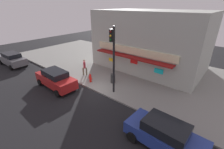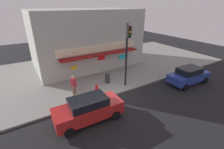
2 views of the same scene
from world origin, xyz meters
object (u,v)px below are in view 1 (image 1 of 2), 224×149
(parked_car_red, at_px, (56,79))
(parked_car_blue, at_px, (165,135))
(pedestrian, at_px, (85,67))
(traffic_light, at_px, (113,53))
(parked_car_grey, at_px, (12,59))
(trash_can, at_px, (113,78))
(fire_hydrant, at_px, (90,78))

(parked_car_red, xyz_separation_m, parked_car_blue, (10.71, -0.03, -0.04))
(pedestrian, xyz_separation_m, parked_car_red, (-0.20, -3.44, -0.23))
(pedestrian, relative_size, parked_car_red, 0.39)
(traffic_light, height_order, pedestrian, traffic_light)
(traffic_light, bearing_deg, pedestrian, 169.23)
(parked_car_grey, bearing_deg, parked_car_blue, 0.74)
(pedestrian, height_order, parked_car_grey, pedestrian)
(trash_can, height_order, parked_car_blue, parked_car_blue)
(trash_can, bearing_deg, parked_car_grey, -162.33)
(trash_can, bearing_deg, fire_hydrant, -144.18)
(parked_car_blue, bearing_deg, fire_hydrant, 163.01)
(trash_can, xyz_separation_m, parked_car_grey, (-13.43, -4.28, 0.25))
(trash_can, relative_size, parked_car_grey, 0.20)
(trash_can, xyz_separation_m, parked_car_blue, (6.95, -4.01, 0.25))
(parked_car_red, distance_m, parked_car_blue, 10.71)
(trash_can, xyz_separation_m, pedestrian, (-3.56, -0.54, 0.52))
(parked_car_red, relative_size, parked_car_blue, 1.06)
(fire_hydrant, relative_size, parked_car_blue, 0.20)
(pedestrian, xyz_separation_m, parked_car_blue, (10.51, -3.47, -0.28))
(fire_hydrant, height_order, trash_can, trash_can)
(traffic_light, height_order, parked_car_red, traffic_light)
(pedestrian, relative_size, parked_car_grey, 0.39)
(trash_can, bearing_deg, traffic_light, -50.47)
(trash_can, height_order, parked_car_red, parked_car_red)
(traffic_light, relative_size, parked_car_red, 1.24)
(fire_hydrant, height_order, parked_car_red, parked_car_red)
(traffic_light, distance_m, parked_car_red, 6.27)
(traffic_light, relative_size, fire_hydrant, 6.56)
(trash_can, relative_size, parked_car_red, 0.20)
(pedestrian, bearing_deg, traffic_light, -10.77)
(fire_hydrant, distance_m, trash_can, 2.27)
(pedestrian, distance_m, parked_car_grey, 10.56)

